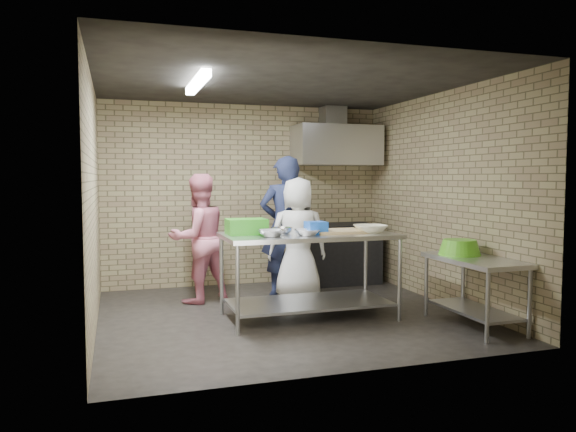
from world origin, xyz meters
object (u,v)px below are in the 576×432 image
at_px(side_counter, 474,292).
at_px(woman_white, 298,238).
at_px(stove, 337,253).
at_px(man_navy, 285,227).
at_px(green_crate, 246,227).
at_px(woman_pink, 198,238).
at_px(blue_tub, 316,228).
at_px(bottle_green, 358,152).
at_px(prep_table, 309,276).
at_px(bottle_red, 335,151).
at_px(green_basin, 460,247).

bearing_deg(side_counter, woman_white, 125.92).
height_order(stove, man_navy, man_navy).
xyz_separation_m(green_crate, woman_pink, (-0.38, 1.08, -0.23)).
relative_size(blue_tub, woman_pink, 0.13).
height_order(side_counter, green_crate, green_crate).
bearing_deg(bottle_green, woman_pink, -161.14).
xyz_separation_m(green_crate, bottle_green, (2.28, 1.99, 0.95)).
xyz_separation_m(prep_table, side_counter, (1.58, -0.88, -0.11)).
relative_size(green_crate, man_navy, 0.23).
bearing_deg(bottle_red, woman_pink, -158.10).
height_order(green_crate, man_navy, man_navy).
height_order(green_basin, man_navy, man_navy).
bearing_deg(woman_pink, prep_table, 111.94).
height_order(blue_tub, green_basin, blue_tub).
height_order(blue_tub, woman_pink, woman_pink).
bearing_deg(woman_pink, bottle_green, 178.64).
bearing_deg(man_navy, green_crate, 62.16).
distance_m(prep_table, woman_white, 1.08).
xyz_separation_m(green_crate, man_navy, (0.79, 1.08, -0.11)).
bearing_deg(side_counter, bottle_red, 97.62).
distance_m(green_basin, woman_white, 2.13).
bearing_deg(green_crate, side_counter, -23.72).
bearing_deg(bottle_red, side_counter, -82.38).
bearing_deg(bottle_red, stove, -101.77).
height_order(bottle_red, man_navy, bottle_red).
bearing_deg(green_basin, prep_table, 157.95).
distance_m(side_counter, stove, 2.79).
bearing_deg(green_basin, stove, 99.76).
xyz_separation_m(blue_tub, bottle_green, (1.53, 2.21, 0.97)).
relative_size(bottle_red, woman_white, 0.11).
bearing_deg(stove, blue_tub, -118.86).
distance_m(prep_table, woman_pink, 1.65).
bearing_deg(green_crate, man_navy, 53.70).
relative_size(green_crate, green_basin, 0.94).
relative_size(stove, bottle_green, 8.00).
height_order(green_crate, woman_pink, woman_pink).
distance_m(prep_table, man_navy, 1.29).
height_order(stove, woman_pink, woman_pink).
relative_size(stove, woman_pink, 0.72).
relative_size(side_counter, woman_white, 0.74).
height_order(man_navy, woman_white, man_navy).
height_order(bottle_green, woman_white, bottle_green).
bearing_deg(prep_table, woman_pink, 132.16).
relative_size(green_crate, woman_pink, 0.26).
xyz_separation_m(prep_table, stove, (1.13, 1.87, -0.04)).
bearing_deg(green_crate, green_basin, -18.41).
height_order(green_crate, green_basin, green_crate).
bearing_deg(woman_white, side_counter, 135.55).
xyz_separation_m(prep_table, bottle_red, (1.18, 2.11, 1.54)).
height_order(prep_table, man_navy, man_navy).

